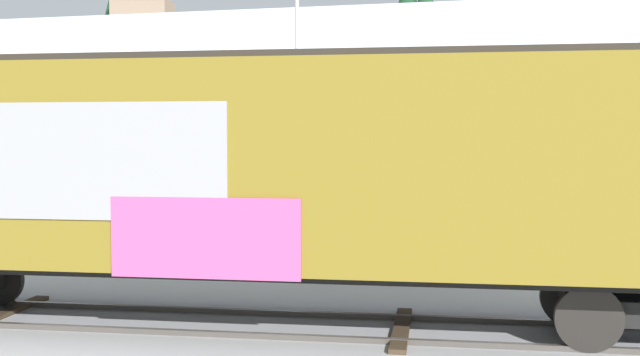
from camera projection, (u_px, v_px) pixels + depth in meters
The scene contains 7 objects.
ground_plane at pixel (197, 322), 11.94m from camera, with size 260.00×260.00×0.00m, color #B2B5BC.
track at pixel (195, 321), 11.87m from camera, with size 59.93×6.28×0.08m.
freight_car at pixel (257, 168), 11.58m from camera, with size 16.55×4.32×4.22m.
flagpole at pixel (294, 36), 23.13m from camera, with size 0.98×1.32×9.43m.
hillside at pixel (448, 98), 70.48m from camera, with size 136.38×29.12×17.39m.
parked_car_silver at pixel (194, 220), 18.77m from camera, with size 4.59×2.38×1.74m.
parked_car_red at pixel (402, 228), 17.38m from camera, with size 4.87×2.75×1.68m.
Camera 1 is at (4.60, -11.04, 2.93)m, focal length 42.52 mm.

